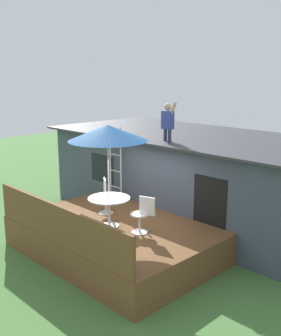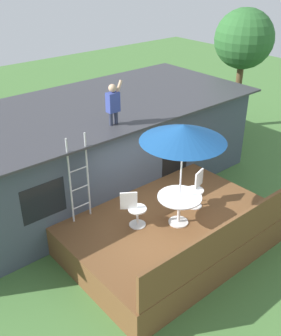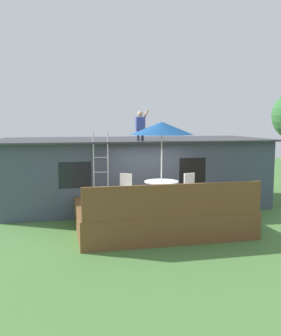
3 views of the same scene
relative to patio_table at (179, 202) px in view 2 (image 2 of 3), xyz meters
name	(u,v)px [view 2 (image 2 of 3)]	position (x,y,z in m)	size (l,w,h in m)	color
ground_plane	(169,244)	(-0.03, 0.25, -1.39)	(40.00, 40.00, 0.00)	#477538
house	(88,149)	(-0.03, 3.85, -0.05)	(10.50, 4.50, 2.67)	#424C5B
deck	(170,231)	(-0.03, 0.25, -0.99)	(5.07, 3.57, 0.80)	brown
deck_railing	(228,238)	(-0.03, -1.48, -0.14)	(4.97, 0.08, 0.90)	brown
patio_table	(179,202)	(0.00, 0.00, 0.00)	(1.04, 1.04, 0.74)	silver
patio_umbrella	(183,133)	(0.00, 0.00, 1.76)	(1.90, 1.90, 2.54)	silver
step_ladder	(79,179)	(-1.66, 1.66, 0.51)	(0.52, 0.04, 2.20)	silver
person_figure	(113,101)	(-0.15, 2.29, 1.89)	(0.47, 0.20, 1.11)	#33384C
patio_chair_left	(134,209)	(-0.87, 0.60, -0.13)	(0.56, 0.46, 0.92)	silver
patio_chair_right	(196,189)	(0.89, 0.28, -0.13)	(0.61, 0.44, 0.92)	silver
backyard_tree	(244,40)	(7.44, 4.09, 2.20)	(2.28, 2.28, 4.76)	brown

